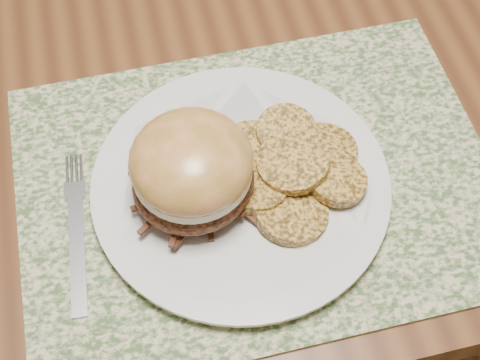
% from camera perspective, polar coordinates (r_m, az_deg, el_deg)
% --- Properties ---
extents(ground, '(3.50, 3.50, 0.00)m').
position_cam_1_polar(ground, '(1.41, -5.88, -8.42)').
color(ground, brown).
rests_on(ground, ground).
extents(dining_table, '(1.50, 0.90, 0.75)m').
position_cam_1_polar(dining_table, '(0.85, -9.89, 9.92)').
color(dining_table, brown).
rests_on(dining_table, ground).
extents(placemat, '(0.45, 0.33, 0.00)m').
position_cam_1_polar(placemat, '(0.63, 1.52, -0.14)').
color(placemat, '#3F5C2F').
rests_on(placemat, dining_table).
extents(dinner_plate, '(0.26, 0.26, 0.02)m').
position_cam_1_polar(dinner_plate, '(0.62, 0.06, -0.48)').
color(dinner_plate, silver).
rests_on(dinner_plate, placemat).
extents(pork_sandwich, '(0.14, 0.14, 0.08)m').
position_cam_1_polar(pork_sandwich, '(0.57, -4.12, 0.88)').
color(pork_sandwich, black).
rests_on(pork_sandwich, dinner_plate).
extents(roasted_potatoes, '(0.16, 0.16, 0.04)m').
position_cam_1_polar(roasted_potatoes, '(0.61, 4.29, 1.06)').
color(roasted_potatoes, '#BF8F38').
rests_on(roasted_potatoes, dinner_plate).
extents(fork, '(0.03, 0.17, 0.00)m').
position_cam_1_polar(fork, '(0.62, -13.78, -4.15)').
color(fork, '#B4B4BB').
rests_on(fork, placemat).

